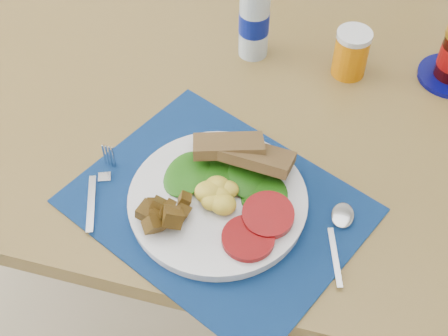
% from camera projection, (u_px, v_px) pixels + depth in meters
% --- Properties ---
extents(table, '(1.40, 0.90, 0.75)m').
position_uv_depth(table, '(258.00, 128.00, 1.28)').
color(table, brown).
rests_on(table, ground).
extents(placemat, '(0.56, 0.51, 0.00)m').
position_uv_depth(placemat, '(218.00, 205.00, 1.05)').
color(placemat, black).
rests_on(placemat, table).
extents(breakfast_plate, '(0.29, 0.29, 0.07)m').
position_uv_depth(breakfast_plate, '(214.00, 199.00, 1.03)').
color(breakfast_plate, silver).
rests_on(breakfast_plate, placemat).
extents(fork, '(0.05, 0.17, 0.00)m').
position_uv_depth(fork, '(100.00, 186.00, 1.07)').
color(fork, '#B2B5BA').
rests_on(fork, placemat).
extents(spoon, '(0.04, 0.16, 0.00)m').
position_uv_depth(spoon, '(340.00, 229.00, 1.01)').
color(spoon, '#B2B5BA').
rests_on(spoon, placemat).
extents(water_bottle, '(0.06, 0.06, 0.21)m').
position_uv_depth(water_bottle, '(254.00, 16.00, 1.23)').
color(water_bottle, '#ADBFCC').
rests_on(water_bottle, table).
extents(juice_glass, '(0.07, 0.07, 0.09)m').
position_uv_depth(juice_glass, '(351.00, 54.00, 1.22)').
color(juice_glass, '#CC6E05').
rests_on(juice_glass, table).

